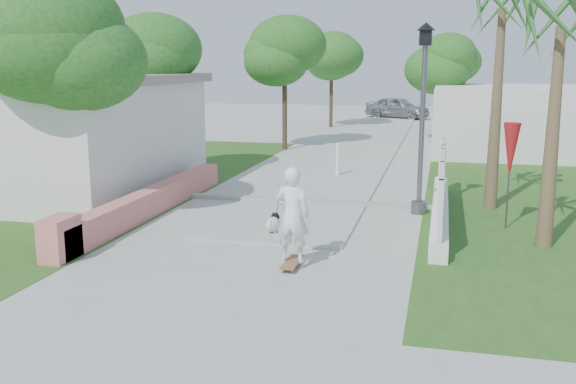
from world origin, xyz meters
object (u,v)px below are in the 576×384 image
(patio_umbrella, at_px, (511,152))
(dog, at_px, (273,223))
(bollard, at_px, (338,159))
(street_lamp, at_px, (423,112))
(parked_car, at_px, (398,108))
(skateboarder, at_px, (281,211))

(patio_umbrella, relative_size, dog, 3.54)
(bollard, relative_size, dog, 1.68)
(dog, bearing_deg, street_lamp, 40.40)
(parked_car, bearing_deg, skateboarder, -158.83)
(street_lamp, xyz_separation_m, parked_car, (-2.46, 27.12, -1.72))
(street_lamp, bearing_deg, parked_car, 95.19)
(skateboarder, bearing_deg, bollard, -83.59)
(bollard, bearing_deg, skateboarder, -88.08)
(patio_umbrella, height_order, dog, patio_umbrella)
(street_lamp, height_order, bollard, street_lamp)
(bollard, xyz_separation_m, dog, (-0.19, -7.16, -0.34))
(patio_umbrella, distance_m, parked_car, 28.47)
(skateboarder, relative_size, parked_car, 0.65)
(dog, bearing_deg, skateboarder, -70.78)
(skateboarder, distance_m, dog, 1.41)
(skateboarder, relative_size, dog, 4.13)
(dog, height_order, parked_car, parked_car)
(street_lamp, relative_size, parked_car, 1.07)
(street_lamp, height_order, patio_umbrella, street_lamp)
(dog, xyz_separation_m, parked_car, (0.43, 29.77, 0.46))
(street_lamp, distance_m, bollard, 5.56)
(patio_umbrella, xyz_separation_m, dog, (-4.79, -1.66, -1.45))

